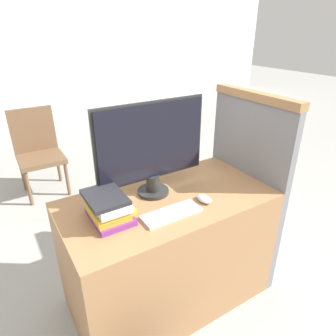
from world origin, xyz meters
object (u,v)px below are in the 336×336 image
at_px(keyboard, 171,214).
at_px(far_chair, 38,148).
at_px(mouse, 204,199).
at_px(book_stack, 108,207).
at_px(monitor, 152,147).

relative_size(keyboard, far_chair, 0.36).
distance_m(keyboard, mouse, 0.23).
xyz_separation_m(keyboard, mouse, (0.23, 0.01, 0.01)).
bearing_deg(keyboard, book_stack, 154.71).
bearing_deg(book_stack, far_chair, 91.02).
relative_size(monitor, far_chair, 0.74).
bearing_deg(mouse, keyboard, -176.31).
distance_m(book_stack, far_chair, 2.00).
bearing_deg(far_chair, keyboard, -30.72).
bearing_deg(keyboard, mouse, 3.69).
bearing_deg(monitor, far_chair, 100.77).
bearing_deg(monitor, keyboard, -96.80).
relative_size(mouse, book_stack, 0.38).
height_order(monitor, mouse, monitor).
relative_size(monitor, mouse, 6.39).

